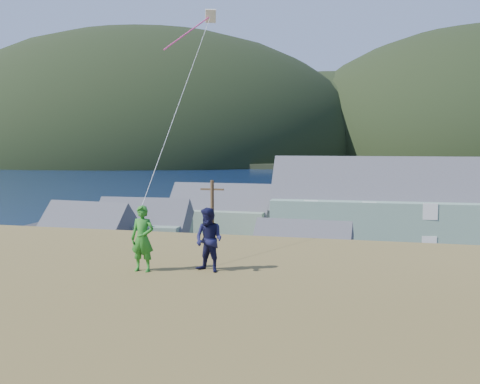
# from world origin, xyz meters

# --- Properties ---
(ground) EXTENTS (900.00, 900.00, 0.00)m
(ground) POSITION_xyz_m (0.00, 0.00, 0.00)
(ground) COLOR #0A1638
(ground) RESTS_ON ground
(grass_strip) EXTENTS (110.00, 8.00, 0.10)m
(grass_strip) POSITION_xyz_m (0.00, -2.00, 0.05)
(grass_strip) COLOR #4C3D19
(grass_strip) RESTS_ON ground
(waterfront_lot) EXTENTS (72.00, 36.00, 0.12)m
(waterfront_lot) POSITION_xyz_m (0.00, 17.00, 0.06)
(waterfront_lot) COLOR #28282B
(waterfront_lot) RESTS_ON ground
(wharf) EXTENTS (26.00, 14.00, 0.90)m
(wharf) POSITION_xyz_m (-6.00, 40.00, 0.45)
(wharf) COLOR gray
(wharf) RESTS_ON ground
(far_shore) EXTENTS (900.00, 320.00, 2.00)m
(far_shore) POSITION_xyz_m (0.00, 330.00, 1.00)
(far_shore) COLOR black
(far_shore) RESTS_ON ground
(far_hills) EXTENTS (760.00, 265.00, 143.00)m
(far_hills) POSITION_xyz_m (35.59, 279.38, 2.00)
(far_hills) COLOR black
(far_hills) RESTS_ON ground
(lodge) EXTENTS (32.47, 10.31, 11.30)m
(lodge) POSITION_xyz_m (13.64, 19.32, 4.35)
(lodge) COLOR gray
(lodge) RESTS_ON waterfront_lot
(shed_teal) EXTENTS (8.68, 6.46, 6.45)m
(shed_teal) POSITION_xyz_m (-18.28, 10.58, 2.41)
(shed_teal) COLOR #2B6466
(shed_teal) RESTS_ON waterfront_lot
(shed_palegreen_near) EXTENTS (9.23, 6.06, 6.50)m
(shed_palegreen_near) POSITION_xyz_m (-14.30, 14.33, 2.46)
(shed_palegreen_near) COLOR slate
(shed_palegreen_near) RESTS_ON waterfront_lot
(shed_white) EXTENTS (7.57, 5.22, 5.84)m
(shed_white) POSITION_xyz_m (1.77, 7.20, 2.26)
(shed_white) COLOR white
(shed_white) RESTS_ON waterfront_lot
(shed_palegreen_far) EXTENTS (11.30, 6.62, 7.53)m
(shed_palegreen_far) POSITION_xyz_m (-9.07, 23.24, 2.87)
(shed_palegreen_far) COLOR slate
(shed_palegreen_far) RESTS_ON waterfront_lot
(utility_poles) EXTENTS (38.03, 0.24, 9.57)m
(utility_poles) POSITION_xyz_m (-3.13, 1.50, 4.53)
(utility_poles) COLOR #47331E
(utility_poles) RESTS_ON waterfront_lot
(parked_cars) EXTENTS (21.34, 13.09, 1.52)m
(parked_cars) POSITION_xyz_m (-11.95, 21.94, 0.85)
(parked_cars) COLOR silver
(parked_cars) RESTS_ON waterfront_lot
(kite_flyer_green) EXTENTS (0.68, 0.46, 1.84)m
(kite_flyer_green) POSITION_xyz_m (0.49, -18.72, 8.12)
(kite_flyer_green) COLOR #267921
(kite_flyer_green) RESTS_ON hillside
(kite_flyer_navy) EXTENTS (1.04, 0.92, 1.78)m
(kite_flyer_navy) POSITION_xyz_m (2.29, -18.32, 8.09)
(kite_flyer_navy) COLOR #15163A
(kite_flyer_navy) RESTS_ON hillside
(kite_rig) EXTENTS (1.03, 4.94, 11.79)m
(kite_rig) POSITION_xyz_m (-0.38, -9.79, 15.96)
(kite_rig) COLOR beige
(kite_rig) RESTS_ON ground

